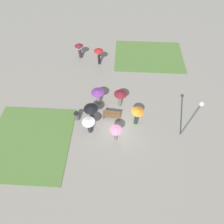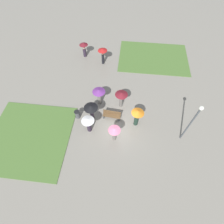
{
  "view_description": "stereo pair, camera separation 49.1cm",
  "coord_description": "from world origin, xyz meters",
  "px_view_note": "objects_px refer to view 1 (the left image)",
  "views": [
    {
      "loc": [
        -0.09,
        -7.71,
        13.55
      ],
      "look_at": [
        -0.55,
        0.86,
        1.1
      ],
      "focal_mm": 28.0,
      "sensor_mm": 36.0,
      "label": 1
    },
    {
      "loc": [
        0.4,
        -7.67,
        13.55
      ],
      "look_at": [
        -0.55,
        0.86,
        1.1
      ],
      "focal_mm": 28.0,
      "sensor_mm": 36.0,
      "label": 2
    }
  ],
  "objects_px": {
    "crowd_person_black": "(91,110)",
    "crowd_person_pink": "(116,131)",
    "crowd_person_orange": "(137,114)",
    "trash_bin": "(77,116)",
    "lamp_post": "(193,116)",
    "lone_walker_mid_plaza": "(99,53)",
    "park_bench": "(112,115)",
    "crowd_person_purple": "(98,94)",
    "lone_walker_far_path": "(79,48)",
    "crowd_person_maroon": "(120,96)",
    "crowd_person_white": "(89,124)"
  },
  "relations": [
    {
      "from": "trash_bin",
      "to": "crowd_person_orange",
      "type": "bearing_deg",
      "value": -1.66
    },
    {
      "from": "lamp_post",
      "to": "crowd_person_pink",
      "type": "distance_m",
      "value": 5.85
    },
    {
      "from": "lone_walker_far_path",
      "to": "crowd_person_maroon",
      "type": "bearing_deg",
      "value": -86.42
    },
    {
      "from": "crowd_person_maroon",
      "to": "lone_walker_far_path",
      "type": "xyz_separation_m",
      "value": [
        -4.89,
        7.04,
        -0.31
      ]
    },
    {
      "from": "crowd_person_orange",
      "to": "trash_bin",
      "type": "bearing_deg",
      "value": 79.12
    },
    {
      "from": "crowd_person_maroon",
      "to": "crowd_person_pink",
      "type": "bearing_deg",
      "value": -13.77
    },
    {
      "from": "crowd_person_maroon",
      "to": "lone_walker_far_path",
      "type": "distance_m",
      "value": 8.58
    },
    {
      "from": "crowd_person_black",
      "to": "lamp_post",
      "type": "bearing_deg",
      "value": 149.12
    },
    {
      "from": "crowd_person_orange",
      "to": "lone_walker_far_path",
      "type": "relative_size",
      "value": 1.12
    },
    {
      "from": "crowd_person_pink",
      "to": "crowd_person_purple",
      "type": "height_order",
      "value": "crowd_person_purple"
    },
    {
      "from": "lone_walker_far_path",
      "to": "crowd_person_black",
      "type": "bearing_deg",
      "value": -105.58
    },
    {
      "from": "park_bench",
      "to": "crowd_person_purple",
      "type": "distance_m",
      "value": 2.27
    },
    {
      "from": "lamp_post",
      "to": "trash_bin",
      "type": "height_order",
      "value": "lamp_post"
    },
    {
      "from": "lamp_post",
      "to": "lone_walker_mid_plaza",
      "type": "relative_size",
      "value": 2.29
    },
    {
      "from": "crowd_person_pink",
      "to": "lone_walker_mid_plaza",
      "type": "relative_size",
      "value": 0.9
    },
    {
      "from": "lamp_post",
      "to": "crowd_person_pink",
      "type": "relative_size",
      "value": 2.54
    },
    {
      "from": "trash_bin",
      "to": "lone_walker_far_path",
      "type": "relative_size",
      "value": 0.48
    },
    {
      "from": "park_bench",
      "to": "crowd_person_maroon",
      "type": "relative_size",
      "value": 0.84
    },
    {
      "from": "crowd_person_pink",
      "to": "park_bench",
      "type": "bearing_deg",
      "value": -23.15
    },
    {
      "from": "crowd_person_black",
      "to": "crowd_person_pink",
      "type": "height_order",
      "value": "crowd_person_black"
    },
    {
      "from": "park_bench",
      "to": "crowd_person_black",
      "type": "bearing_deg",
      "value": -164.08
    },
    {
      "from": "park_bench",
      "to": "trash_bin",
      "type": "bearing_deg",
      "value": -170.17
    },
    {
      "from": "crowd_person_white",
      "to": "lone_walker_far_path",
      "type": "xyz_separation_m",
      "value": [
        -2.4,
        9.96,
        -0.01
      ]
    },
    {
      "from": "park_bench",
      "to": "crowd_person_white",
      "type": "distance_m",
      "value": 2.45
    },
    {
      "from": "crowd_person_purple",
      "to": "lone_walker_mid_plaza",
      "type": "xyz_separation_m",
      "value": [
        -0.48,
        5.82,
        0.12
      ]
    },
    {
      "from": "crowd_person_black",
      "to": "crowd_person_purple",
      "type": "bearing_deg",
      "value": -123.96
    },
    {
      "from": "lone_walker_mid_plaza",
      "to": "crowd_person_black",
      "type": "bearing_deg",
      "value": -49.57
    },
    {
      "from": "crowd_person_white",
      "to": "crowd_person_orange",
      "type": "xyz_separation_m",
      "value": [
        3.98,
        1.08,
        0.16
      ]
    },
    {
      "from": "crowd_person_purple",
      "to": "lone_walker_mid_plaza",
      "type": "bearing_deg",
      "value": 151.21
    },
    {
      "from": "park_bench",
      "to": "lone_walker_mid_plaza",
      "type": "distance_m",
      "value": 7.7
    },
    {
      "from": "crowd_person_pink",
      "to": "crowd_person_white",
      "type": "bearing_deg",
      "value": 39.36
    },
    {
      "from": "trash_bin",
      "to": "crowd_person_pink",
      "type": "height_order",
      "value": "crowd_person_pink"
    },
    {
      "from": "park_bench",
      "to": "crowd_person_maroon",
      "type": "xyz_separation_m",
      "value": [
        0.71,
        1.42,
        1.05
      ]
    },
    {
      "from": "crowd_person_white",
      "to": "crowd_person_purple",
      "type": "distance_m",
      "value": 3.13
    },
    {
      "from": "park_bench",
      "to": "trash_bin",
      "type": "height_order",
      "value": "park_bench"
    },
    {
      "from": "lone_walker_far_path",
      "to": "crowd_person_purple",
      "type": "bearing_deg",
      "value": -98.81
    },
    {
      "from": "crowd_person_black",
      "to": "lone_walker_far_path",
      "type": "distance_m",
      "value": 9.14
    },
    {
      "from": "crowd_person_orange",
      "to": "lone_walker_far_path",
      "type": "xyz_separation_m",
      "value": [
        -6.38,
        8.88,
        -0.17
      ]
    },
    {
      "from": "crowd_person_orange",
      "to": "crowd_person_purple",
      "type": "xyz_separation_m",
      "value": [
        -3.56,
        2.01,
        -0.02
      ]
    },
    {
      "from": "crowd_person_pink",
      "to": "lamp_post",
      "type": "bearing_deg",
      "value": -117.91
    },
    {
      "from": "crowd_person_orange",
      "to": "crowd_person_maroon",
      "type": "height_order",
      "value": "crowd_person_orange"
    },
    {
      "from": "park_bench",
      "to": "crowd_person_black",
      "type": "xyz_separation_m",
      "value": [
        -1.72,
        -0.33,
        1.08
      ]
    },
    {
      "from": "trash_bin",
      "to": "crowd_person_pink",
      "type": "bearing_deg",
      "value": -27.47
    },
    {
      "from": "crowd_person_maroon",
      "to": "crowd_person_purple",
      "type": "relative_size",
      "value": 1.04
    },
    {
      "from": "crowd_person_orange",
      "to": "crowd_person_purple",
      "type": "bearing_deg",
      "value": 51.25
    },
    {
      "from": "lone_walker_far_path",
      "to": "crowd_person_white",
      "type": "bearing_deg",
      "value": -107.64
    },
    {
      "from": "lamp_post",
      "to": "crowd_person_black",
      "type": "height_order",
      "value": "lamp_post"
    },
    {
      "from": "park_bench",
      "to": "crowd_person_pink",
      "type": "distance_m",
      "value": 2.34
    },
    {
      "from": "trash_bin",
      "to": "crowd_person_black",
      "type": "relative_size",
      "value": 0.42
    },
    {
      "from": "lone_walker_far_path",
      "to": "crowd_person_pink",
      "type": "bearing_deg",
      "value": -97.52
    }
  ]
}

